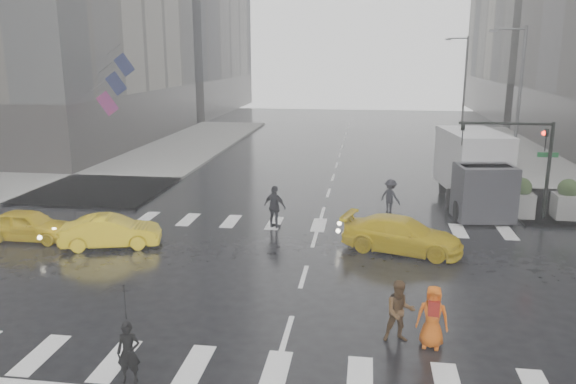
# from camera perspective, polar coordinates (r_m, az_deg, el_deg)

# --- Properties ---
(ground) EXTENTS (120.00, 120.00, 0.00)m
(ground) POSITION_cam_1_polar(r_m,az_deg,el_deg) (19.30, 1.60, -8.59)
(ground) COLOR black
(ground) RESTS_ON ground
(sidewalk_nw) EXTENTS (35.00, 35.00, 0.15)m
(sidewalk_nw) POSITION_cam_1_polar(r_m,az_deg,el_deg) (41.90, -22.97, 2.71)
(sidewalk_nw) COLOR slate
(sidewalk_nw) RESTS_ON ground
(road_markings) EXTENTS (18.00, 48.00, 0.01)m
(road_markings) POSITION_cam_1_polar(r_m,az_deg,el_deg) (19.30, 1.60, -8.58)
(road_markings) COLOR silver
(road_markings) RESTS_ON ground
(traffic_signal_pole) EXTENTS (4.45, 0.42, 4.50)m
(traffic_signal_pole) POSITION_cam_1_polar(r_m,az_deg,el_deg) (27.01, 23.09, 3.89)
(traffic_signal_pole) COLOR black
(traffic_signal_pole) RESTS_ON ground
(street_lamp_near) EXTENTS (2.15, 0.22, 9.00)m
(street_lamp_near) POSITION_cam_1_polar(r_m,az_deg,el_deg) (36.91, 22.26, 9.07)
(street_lamp_near) COLOR #59595B
(street_lamp_near) RESTS_ON ground
(street_lamp_far) EXTENTS (2.15, 0.22, 9.00)m
(street_lamp_far) POSITION_cam_1_polar(r_m,az_deg,el_deg) (56.50, 17.41, 10.76)
(street_lamp_far) COLOR #59595B
(street_lamp_far) RESTS_ON ground
(planter_west) EXTENTS (1.10, 1.10, 1.80)m
(planter_west) POSITION_cam_1_polar(r_m,az_deg,el_deg) (27.18, 18.47, -0.47)
(planter_west) COLOR slate
(planter_west) RESTS_ON ground
(planter_mid) EXTENTS (1.10, 1.10, 1.80)m
(planter_mid) POSITION_cam_1_polar(r_m,az_deg,el_deg) (27.62, 22.55, -0.60)
(planter_mid) COLOR slate
(planter_mid) RESTS_ON ground
(planter_east) EXTENTS (1.10, 1.10, 1.80)m
(planter_east) POSITION_cam_1_polar(r_m,az_deg,el_deg) (28.20, 26.48, -0.73)
(planter_east) COLOR slate
(planter_east) RESTS_ON ground
(flag_cluster) EXTENTS (2.87, 3.06, 4.69)m
(flag_cluster) POSITION_cam_1_polar(r_m,az_deg,el_deg) (40.08, -17.46, 10.74)
(flag_cluster) COLOR #59595B
(flag_cluster) RESTS_ON ground
(pedestrian_black) EXTENTS (1.09, 1.11, 2.43)m
(pedestrian_black) POSITION_cam_1_polar(r_m,az_deg,el_deg) (13.39, -16.16, -11.88)
(pedestrian_black) COLOR black
(pedestrian_black) RESTS_ON ground
(pedestrian_brown) EXTENTS (0.91, 0.77, 1.68)m
(pedestrian_brown) POSITION_cam_1_polar(r_m,az_deg,el_deg) (15.23, 11.28, -11.81)
(pedestrian_brown) COLOR #48301A
(pedestrian_brown) RESTS_ON ground
(pedestrian_orange) EXTENTS (0.89, 0.66, 1.66)m
(pedestrian_orange) POSITION_cam_1_polar(r_m,az_deg,el_deg) (15.14, 14.47, -12.15)
(pedestrian_orange) COLOR #C8510E
(pedestrian_orange) RESTS_ON ground
(pedestrian_far_a) EXTENTS (1.28, 1.07, 1.87)m
(pedestrian_far_a) POSITION_cam_1_polar(r_m,az_deg,el_deg) (24.28, -1.35, -1.52)
(pedestrian_far_a) COLOR black
(pedestrian_far_a) RESTS_ON ground
(pedestrian_far_b) EXTENTS (1.22, 1.15, 1.68)m
(pedestrian_far_b) POSITION_cam_1_polar(r_m,az_deg,el_deg) (26.81, 10.36, -0.49)
(pedestrian_far_b) COLOR black
(pedestrian_far_b) RESTS_ON ground
(taxi_front) EXTENTS (3.69, 1.51, 1.25)m
(taxi_front) POSITION_cam_1_polar(r_m,az_deg,el_deg) (25.09, -24.88, -3.06)
(taxi_front) COLOR gold
(taxi_front) RESTS_ON ground
(taxi_mid) EXTENTS (3.99, 2.30, 1.24)m
(taxi_mid) POSITION_cam_1_polar(r_m,az_deg,el_deg) (23.04, -17.55, -3.85)
(taxi_mid) COLOR gold
(taxi_mid) RESTS_ON ground
(taxi_rear) EXTENTS (4.38, 2.87, 1.33)m
(taxi_rear) POSITION_cam_1_polar(r_m,az_deg,el_deg) (21.90, 11.51, -4.27)
(taxi_rear) COLOR gold
(taxi_rear) RESTS_ON ground
(box_truck) EXTENTS (2.56, 6.83, 3.63)m
(box_truck) POSITION_cam_1_polar(r_m,az_deg,el_deg) (28.89, 18.47, 2.28)
(box_truck) COLOR silver
(box_truck) RESTS_ON ground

